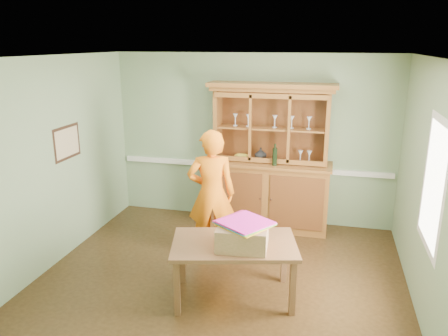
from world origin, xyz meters
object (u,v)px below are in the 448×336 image
(cardboard_box, at_px, (242,237))
(person, at_px, (212,194))
(china_hutch, at_px, (269,178))
(dining_table, at_px, (234,249))

(cardboard_box, bearing_deg, person, 121.16)
(china_hutch, relative_size, cardboard_box, 4.20)
(china_hutch, xyz_separation_m, person, (-0.61, -1.18, 0.09))
(cardboard_box, relative_size, person, 0.30)
(china_hutch, relative_size, dining_table, 1.47)
(cardboard_box, distance_m, person, 1.24)
(dining_table, xyz_separation_m, cardboard_box, (0.11, -0.10, 0.21))
(china_hutch, bearing_deg, cardboard_box, -89.15)
(china_hutch, bearing_deg, dining_table, -92.09)
(cardboard_box, height_order, person, person)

